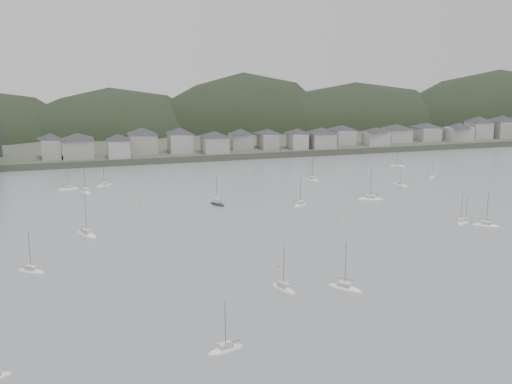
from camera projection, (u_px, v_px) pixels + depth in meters
name	position (u px, v px, depth m)	size (l,w,h in m)	color
ground	(354.00, 290.00, 139.88)	(900.00, 900.00, 0.00)	slate
far_shore_land	(159.00, 128.00, 415.54)	(900.00, 250.00, 3.00)	#383D2D
forested_ridge	(174.00, 153.00, 395.71)	(851.55, 103.94, 102.57)	black
waterfront_town	(291.00, 136.00, 323.63)	(451.48, 28.46, 12.92)	gray
sailboat_lead	(104.00, 185.00, 246.96)	(7.29, 6.14, 10.00)	white
moored_fleet	(238.00, 220.00, 197.35)	(231.65, 160.28, 13.13)	white
motor_launch_far	(218.00, 204.00, 216.88)	(5.28, 7.69, 3.75)	black
mooring_buoys	(286.00, 205.00, 215.71)	(142.01, 104.34, 0.70)	#CE8F44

